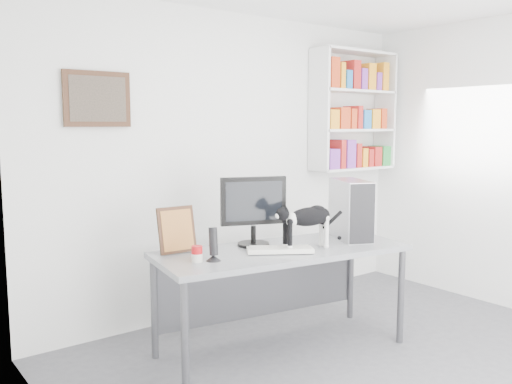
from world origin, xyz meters
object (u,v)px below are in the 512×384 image
Objects in this scene: monitor at (253,211)px; keyboard at (280,250)px; speaker at (213,244)px; soup_can at (197,254)px; leaning_print at (177,229)px; cat at (308,227)px; desk at (282,300)px; bookshelf at (354,111)px; pc_tower at (351,209)px.

keyboard is (0.03, -0.29, -0.25)m from monitor.
speaker reaches higher than soup_can.
monitor is 0.60m from leaning_print.
leaning_print is 0.96m from cat.
speaker reaches higher than desk.
speaker is 0.76m from cat.
monitor is 0.56m from speaker.
leaning_print is at bearing 156.20° from cat.
speaker is at bearing -136.23° from monitor.
keyboard is at bearing -128.68° from desk.
cat is (0.25, -0.34, -0.11)m from monitor.
bookshelf is 1.62m from pc_tower.
desk is at bearing 142.60° from cat.
cat is at bearing 20.53° from keyboard.
bookshelf is 2.10m from monitor.
keyboard is 4.35× the size of soup_can.
monitor is 4.94× the size of soup_can.
pc_tower is (0.77, 0.03, 0.22)m from keyboard.
monitor is at bearing 41.51° from speaker.
soup_can is (-0.62, 0.12, 0.04)m from keyboard.
pc_tower reaches higher than desk.
pc_tower reaches higher than soup_can.
pc_tower is 0.89× the size of cat.
bookshelf is at bearing 36.72° from desk.
keyboard is (-0.09, -0.08, 0.41)m from desk.
pc_tower is at bearing 4.95° from desk.
speaker is 0.45× the size of cat.
speaker is 0.13m from soup_can.
monitor is at bearing -172.57° from pc_tower.
bookshelf reaches higher than cat.
desk is 0.80m from speaker.
cat reaches higher than keyboard.
cat is at bearing -147.09° from bookshelf.
soup_can is (-0.10, 0.04, -0.07)m from speaker.
pc_tower is 1.40m from soup_can.
bookshelf reaches higher than keyboard.
soup_can is (-0.60, -0.16, -0.22)m from monitor.
bookshelf is at bearing 67.69° from pc_tower.
keyboard is (-1.80, -0.97, -1.04)m from bookshelf.
bookshelf is 2.61× the size of keyboard.
desk is at bearing -158.94° from pc_tower.
desk is 0.43m from keyboard.
leaning_print is at bearing -171.37° from pc_tower.
leaning_print is (-2.40, -0.53, -0.89)m from bookshelf.
speaker is (-0.52, 0.08, 0.10)m from keyboard.
monitor reaches higher than cat.
keyboard is 1.98× the size of speaker.
speaker is (-2.32, -0.89, -0.94)m from bookshelf.
bookshelf is 5.18× the size of speaker.
bookshelf is 2.33× the size of cat.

